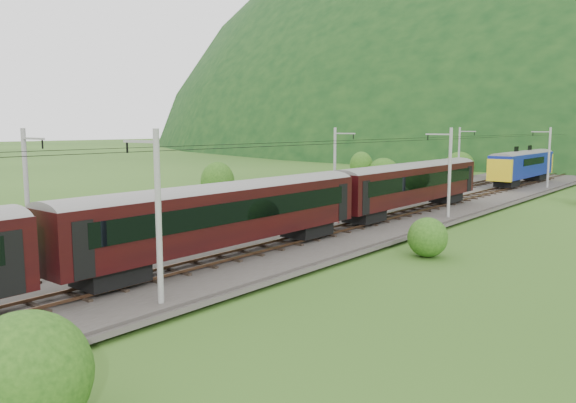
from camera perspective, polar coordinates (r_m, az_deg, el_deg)
The scene contains 14 objects.
ground at distance 32.01m, azimuth -19.67°, elevation -8.01°, with size 600.00×600.00×0.00m, color #2A4D18.
railbed at distance 37.89m, azimuth -6.59°, elevation -4.98°, with size 14.00×220.00×0.30m, color #38332D.
track_left at distance 39.57m, azimuth -9.02°, elevation -4.16°, with size 2.40×220.00×0.27m.
track_right at distance 36.19m, azimuth -3.93°, elevation -5.19°, with size 2.40×220.00×0.27m.
catenary_left at distance 57.96m, azimuth 4.84°, elevation 3.75°, with size 2.54×192.28×8.00m.
catenary_right at distance 52.04m, azimuth 16.03°, elevation 3.04°, with size 2.54×192.28×8.00m.
overhead_wires at distance 37.01m, azimuth -6.75°, elevation 5.58°, with size 4.83×198.00×0.03m.
mountain_ridge at distance 348.16m, azimuth 14.48°, elevation 5.99°, with size 336.00×280.00×132.00m, color black.
train at distance 34.25m, azimuth -6.18°, elevation -0.29°, with size 3.14×126.81×5.47m.
hazard_post_near at distance 53.35m, azimuth 8.97°, elevation -0.41°, with size 0.15×0.15×1.44m, color red.
hazard_post_far at distance 47.50m, azimuth 5.15°, elevation -1.21°, with size 0.17×0.17×1.64m, color red.
signal at distance 74.03m, azimuth 15.02°, elevation 2.03°, with size 0.23×0.23×2.06m.
vegetation_left at distance 51.09m, azimuth -11.75°, elevation 0.32°, with size 12.55×147.00×5.59m.
vegetation_right at distance 32.62m, azimuth 13.44°, elevation -4.87°, with size 6.32×94.16×3.17m.
Camera 1 is at (26.62, -15.67, 8.38)m, focal length 35.00 mm.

